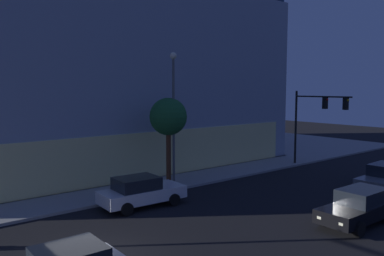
% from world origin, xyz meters
% --- Properties ---
extents(modern_building, '(30.23, 23.33, 16.41)m').
position_xyz_m(modern_building, '(9.34, 21.14, 8.14)').
color(modern_building, '#4C4C51').
rests_on(modern_building, ground).
extents(traffic_light_far_corner, '(0.58, 5.22, 6.11)m').
position_xyz_m(traffic_light_far_corner, '(21.57, 4.73, 4.51)').
color(traffic_light_far_corner, black).
rests_on(traffic_light_far_corner, sidewalk_corner).
extents(street_lamp_sidewalk, '(0.44, 0.44, 8.57)m').
position_xyz_m(street_lamp_sidewalk, '(8.99, 6.83, 5.48)').
color(street_lamp_sidewalk, '#5B5B5B').
rests_on(street_lamp_sidewalk, sidewalk_corner).
extents(sidewalk_tree, '(2.43, 2.43, 5.71)m').
position_xyz_m(sidewalk_tree, '(8.81, 7.16, 4.58)').
color(sidewalk_tree, brown).
rests_on(sidewalk_tree, sidewalk_corner).
extents(car_white, '(4.75, 2.32, 1.67)m').
position_xyz_m(car_white, '(5.17, 4.71, 0.84)').
color(car_white, silver).
rests_on(car_white, ground).
extents(car_black, '(4.74, 2.10, 1.67)m').
position_xyz_m(car_black, '(11.73, -4.27, 0.86)').
color(car_black, black).
rests_on(car_black, ground).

